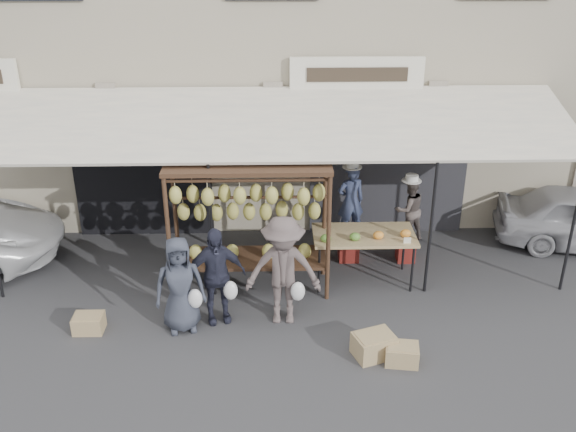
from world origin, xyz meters
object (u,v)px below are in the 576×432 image
customer_mid (215,275)px  vendor_left (351,201)px  produce_table (364,237)px  crate_near_a (374,345)px  crate_far (89,323)px  customer_left (180,285)px  banana_rack (249,204)px  crate_near_b (402,354)px  customer_right (283,271)px  vendor_right (409,209)px

customer_mid → vendor_left: bearing=26.1°
produce_table → customer_mid: 2.63m
produce_table → crate_near_a: size_ratio=3.04×
produce_table → crate_far: size_ratio=3.84×
vendor_left → customer_mid: vendor_left is taller
customer_left → customer_mid: size_ratio=0.97×
banana_rack → vendor_left: (1.75, 0.98, -0.40)m
customer_left → crate_near_b: 3.36m
crate_near_b → crate_far: size_ratio=1.04×
customer_left → customer_right: 1.55m
customer_right → crate_near_a: customer_right is taller
banana_rack → customer_left: banana_rack is taller
banana_rack → crate_near_a: (1.80, -1.86, -1.40)m
produce_table → customer_right: customer_right is taller
customer_left → crate_near_a: customer_left is taller
customer_right → customer_left: bearing=-171.4°
banana_rack → customer_mid: bearing=-118.9°
banana_rack → crate_near_a: 2.94m
crate_near_a → crate_near_b: bearing=-24.8°
vendor_right → vendor_left: bearing=-22.5°
crate_near_b → vendor_left: bearing=97.9°
banana_rack → customer_left: bearing=-132.1°
banana_rack → crate_near_b: bearing=-43.2°
produce_table → crate_near_b: 2.34m
crate_near_a → crate_near_b: 0.41m
banana_rack → vendor_left: bearing=29.2°
crate_near_a → vendor_right: bearing=70.5°
produce_table → crate_far: produce_table is taller
customer_right → crate_near_b: customer_right is taller
banana_rack → customer_right: 1.28m
customer_left → vendor_right: bearing=15.7°
banana_rack → customer_left: (-1.01, -1.11, -0.81)m
customer_right → crate_near_a: (1.27, -0.91, -0.71)m
vendor_left → produce_table: bearing=87.5°
produce_table → customer_mid: (-2.40, -1.08, -0.08)m
banana_rack → produce_table: bearing=5.4°
crate_near_a → crate_near_b: crate_near_a is taller
customer_mid → produce_table: bearing=10.5°
banana_rack → customer_right: (0.53, -0.95, -0.69)m
produce_table → customer_right: size_ratio=0.97×
vendor_left → customer_left: vendor_left is taller
vendor_right → customer_right: 2.93m
banana_rack → crate_near_b: (2.17, -2.03, -1.43)m
crate_near_a → crate_far: (-4.22, 0.71, -0.03)m
banana_rack → produce_table: (1.90, 0.18, -0.70)m
crate_near_b → banana_rack: bearing=136.8°
produce_table → crate_near_b: (0.27, -2.21, -0.73)m
produce_table → vendor_right: vendor_right is taller
produce_table → customer_right: bearing=-140.6°
banana_rack → vendor_right: 2.98m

